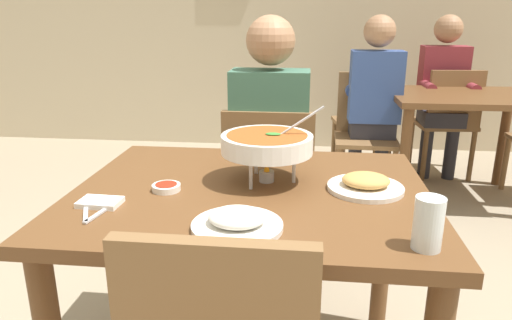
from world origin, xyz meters
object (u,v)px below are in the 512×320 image
Objects in this scene: sauce_dish at (166,187)px; chair_bg_right at (373,114)px; curry_bowl at (267,144)px; dining_table_far at (462,114)px; chair_bg_left at (448,117)px; dining_table_main at (251,223)px; chair_diner_main at (269,186)px; rice_plate at (236,222)px; appetizer_plate at (366,184)px; patron_bg_middle at (374,96)px; diner_main at (270,138)px; chair_bg_middle at (365,127)px; drink_glass at (428,226)px; patron_bg_left at (443,87)px.

chair_bg_right reaches higher than sauce_dish.
curry_bowl is 0.33× the size of dining_table_far.
sauce_dish is 2.99m from chair_bg_left.
chair_diner_main is (-0.00, 0.74, -0.15)m from dining_table_main.
rice_plate is 2.63m from dining_table_far.
appetizer_plate is 0.27× the size of chair_bg_left.
chair_diner_main reaches higher than dining_table_far.
sauce_dish is (-0.31, -0.12, -0.12)m from curry_bowl.
chair_bg_right is (0.68, 2.48, -0.40)m from curry_bowl.
dining_table_main is at bearing -107.64° from patron_bg_middle.
patron_bg_middle is at bearing 62.86° from diner_main.
chair_diner_main is at bearing 90.00° from dining_table_main.
rice_plate reaches higher than dining_table_far.
diner_main is at bearing -112.14° from chair_bg_right.
chair_diner_main and chair_bg_middle have the same top height.
chair_bg_left is at bearing 84.42° from dining_table_far.
chair_bg_left is (0.85, 2.83, -0.33)m from drink_glass.
diner_main is 3.94× the size of curry_bowl.
dining_table_main is 8.66× the size of drink_glass.
dining_table_far is (0.90, 1.97, -0.16)m from appetizer_plate.
sauce_dish is at bearing 136.40° from rice_plate.
dining_table_far is 0.76× the size of patron_bg_left.
chair_diner_main is 1.47m from patron_bg_middle.
diner_main is at bearing -135.80° from dining_table_far.
chair_diner_main is 2.71× the size of curry_bowl.
chair_bg_left is at bearing -7.25° from chair_bg_right.
chair_bg_left is at bearing 62.15° from dining_table_main.
patron_bg_left reaches higher than dining_table_main.
chair_bg_left is (1.57, 2.52, -0.28)m from sauce_dish.
dining_table_main is at bearing 9.47° from sauce_dish.
chair_diner_main is 0.24m from diner_main.
rice_plate is 3.09m from patron_bg_left.
drink_glass is 2.99m from patron_bg_left.
chair_bg_middle reaches higher than appetizer_plate.
chair_diner_main is 1.00× the size of chair_bg_middle.
rice_plate is 0.47m from drink_glass.
appetizer_plate is at bearing -96.79° from chair_bg_middle.
curry_bowl is (0.04, -0.70, 0.16)m from diner_main.
patron_bg_left is (1.26, 1.79, 0.24)m from chair_diner_main.
dining_table_far is (1.53, 2.04, -0.15)m from sauce_dish.
chair_bg_left reaches higher than appetizer_plate.
appetizer_plate is 2.66m from patron_bg_left.
patron_bg_middle is at bearing -98.56° from chair_bg_right.
appetizer_plate is at bearing -98.07° from patron_bg_middle.
appetizer_plate is 0.63m from sauce_dish.
diner_main is 1.46× the size of chair_bg_right.
sauce_dish is 0.10× the size of chair_bg_middle.
sauce_dish reaches higher than dining_table_far.
sauce_dish is at bearing -170.53° from dining_table_main.
curry_bowl is 0.39m from rice_plate.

